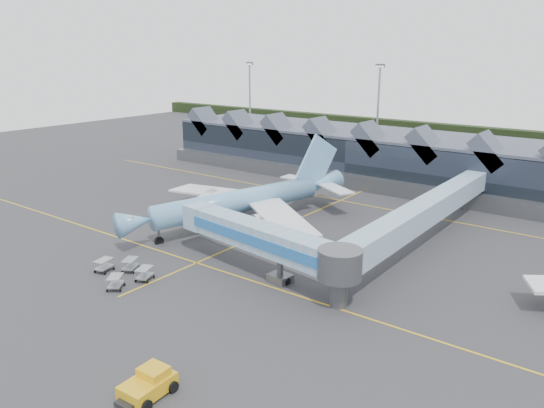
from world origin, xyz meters
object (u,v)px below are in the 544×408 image
Objects in this scene: jet_bridge at (273,243)px; fuel_truck at (203,205)px; main_airliner at (246,200)px; pushback_tug at (148,384)px.

jet_bridge reaches higher than fuel_truck.
jet_bridge is (15.78, -14.09, 0.72)m from main_airliner.
fuel_truck reaches higher than pushback_tug.
jet_bridge is at bearing 100.28° from pushback_tug.
main_airliner is 3.67× the size of fuel_truck.
main_airliner is 8.14× the size of pushback_tug.
jet_bridge is at bearing -26.54° from main_airliner.
fuel_truck is at bearing 159.20° from jet_bridge.
fuel_truck is (-23.29, 12.55, -2.44)m from jet_bridge.
main_airliner is 7.85m from fuel_truck.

